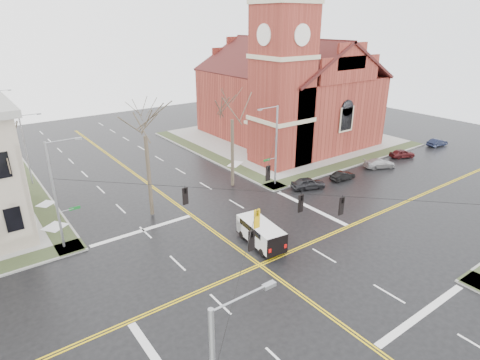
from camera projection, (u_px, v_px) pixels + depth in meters
ground at (260, 265)px, 30.90m from camera, size 120.00×120.00×0.00m
sidewalks at (260, 264)px, 30.87m from camera, size 80.00×80.00×0.17m
road_markings at (260, 265)px, 30.90m from camera, size 100.00×100.00×0.01m
church at (285, 86)px, 59.91m from camera, size 24.28×27.48×27.50m
signal_pole_ne at (275, 144)px, 43.88m from camera, size 2.75×0.22×9.00m
signal_pole_nw at (57, 193)px, 31.44m from camera, size 2.75×0.22×9.00m
span_wires at (261, 191)px, 28.59m from camera, size 23.02×23.02×0.03m
traffic_signals at (267, 204)px, 28.38m from camera, size 8.21×8.26×1.30m
streetlight_north_a at (27, 147)px, 44.32m from camera, size 2.30×0.20×8.00m
streetlight_north_b at (1, 115)px, 59.28m from camera, size 2.30×0.20×8.00m
cargo_van at (259, 231)px, 33.53m from camera, size 2.58×5.26×1.92m
parked_car_a at (308, 183)px, 44.63m from camera, size 4.14×2.74×1.31m
parked_car_b at (343, 176)px, 47.11m from camera, size 3.27×1.31×1.06m
parked_car_c at (380, 163)px, 50.98m from camera, size 4.39×3.13×1.18m
parked_car_d at (402, 153)px, 54.77m from camera, size 3.73×2.53×1.18m
parked_car_e at (437, 142)px, 59.76m from camera, size 3.51×1.66×1.11m
tree_nw_far at (5, 159)px, 30.86m from camera, size 4.00×4.00×10.52m
tree_nw_near at (145, 130)px, 35.60m from camera, size 4.00×4.00×11.69m
tree_ne at (232, 115)px, 42.47m from camera, size 4.00×4.00×11.31m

